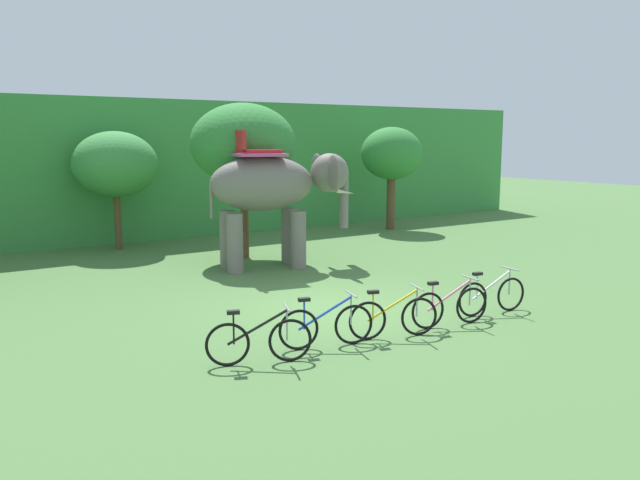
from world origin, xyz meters
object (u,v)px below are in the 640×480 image
Objects in this scene: tree_left at (115,164)px; bike_white at (492,295)px; bike_blue at (326,325)px; bike_yellow at (393,317)px; tree_far_left at (243,144)px; bike_pink at (450,306)px; tree_far_right at (392,154)px; elephant at (274,188)px; bike_black at (259,341)px.

tree_left is 12.91m from bike_white.
bike_blue and bike_yellow have the same top height.
tree_far_left reaches higher than bike_pink.
bike_white is (4.04, -0.13, 0.00)m from bike_blue.
tree_far_right is 2.37× the size of bike_pink.
tree_left is 12.15m from bike_blue.
tree_left is 0.89× the size of elephant.
bike_pink is (-0.11, -6.88, -1.82)m from elephant.
tree_left is 2.23× the size of bike_white.
bike_blue is 2.70m from bike_pink.
bike_yellow is at bearing -3.13° from bike_black.
bike_yellow is at bearing -99.70° from tree_far_left.
bike_yellow is at bearing -177.67° from bike_white.
tree_left is at bearing 108.28° from bike_white.
bike_yellow is (2.67, -0.15, 0.00)m from bike_black.
tree_far_right is at bearing 50.02° from bike_yellow.
tree_far_right is 2.41× the size of bike_blue.
tree_far_left is 9.21m from bike_yellow.
bike_blue is at bearing -134.42° from tree_far_right.
elephant reaches higher than bike_pink.
bike_black is at bearing -137.68° from tree_far_right.
elephant reaches higher than bike_blue.
bike_blue and bike_pink have the same top height.
elephant is at bearing -62.74° from tree_left.
elephant is 2.58× the size of bike_yellow.
tree_left is 12.33m from bike_black.
tree_far_right is at bearing 45.58° from bike_blue.
elephant is 7.23m from bike_yellow.
bike_blue and bike_white have the same top height.
elephant is at bearing 100.43° from bike_white.
elephant is at bearing 89.06° from bike_pink.
tree_left reaches higher than bike_yellow.
bike_white is at bearing -79.57° from elephant.
bike_pink is (2.63, -12.20, -2.36)m from tree_left.
tree_far_right reaches higher than bike_white.
bike_pink is at bearing -5.93° from bike_blue.
tree_left is at bearing 83.24° from bike_black.
bike_pink is at bearing -125.36° from tree_far_right.
bike_black is (-4.17, -6.70, -1.82)m from elephant.
bike_pink and bike_white have the same top height.
bike_black is (-4.14, -8.43, -3.01)m from tree_far_left.
bike_pink is at bearing -2.58° from bike_black.
bike_blue is 1.01× the size of bike_yellow.
tree_far_left is at bearing 63.86° from bike_black.
elephant is at bearing -89.11° from tree_far_left.
elephant is 8.09m from bike_black.
bike_blue is at bearing -112.97° from elephant.
tree_far_left is at bearing -163.16° from tree_far_right.
elephant is at bearing -152.02° from tree_far_right.
tree_far_right is 8.70m from elephant.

